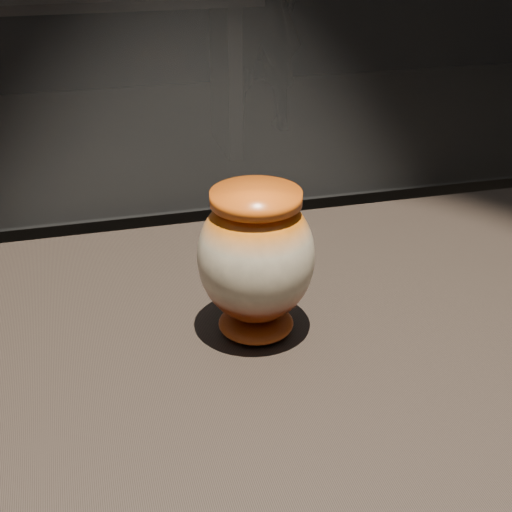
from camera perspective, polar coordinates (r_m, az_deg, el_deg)
The scene contains 3 objects.
main_vase at distance 0.85m, azimuth 0.00°, elevation -0.20°, with size 0.17×0.17×0.19m.
back_shelf at distance 4.12m, azimuth -14.57°, elevation 15.87°, with size 2.00×0.60×0.90m.
visitor at distance 4.54m, azimuth 0.07°, elevation 19.80°, with size 0.58×0.38×1.60m, color black.
Camera 1 is at (-0.02, -0.67, 1.40)m, focal length 50.00 mm.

